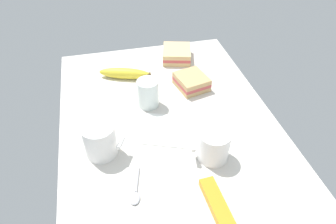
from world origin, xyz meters
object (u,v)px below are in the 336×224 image
object	(u,v)px
coffee_mug_black	(214,145)
banana	(125,73)
glass_of_milk	(148,95)
spoon	(136,192)
snack_bar	(218,205)
sandwich_main	(192,82)
sandwich_side	(177,54)
paper_napkin	(166,130)
coffee_mug_milky	(100,140)

from	to	relation	value
coffee_mug_black	banana	world-z (taller)	coffee_mug_black
coffee_mug_black	glass_of_milk	world-z (taller)	glass_of_milk
glass_of_milk	spoon	size ratio (longest dim) A/B	0.82
banana	snack_bar	size ratio (longest dim) A/B	1.25
sandwich_main	glass_of_milk	world-z (taller)	glass_of_milk
snack_bar	banana	bearing A→B (deg)	-169.45
sandwich_side	sandwich_main	bearing A→B (deg)	0.76
spoon	banana	bearing A→B (deg)	175.40
coffee_mug_black	spoon	distance (cm)	23.05
glass_of_milk	paper_napkin	world-z (taller)	glass_of_milk
coffee_mug_black	coffee_mug_milky	size ratio (longest dim) A/B	0.96
glass_of_milk	banana	xyz separation A→B (cm)	(-16.57, -5.31, -2.04)
spoon	paper_napkin	distance (cm)	22.73
coffee_mug_black	sandwich_side	bearing A→B (deg)	176.31
coffee_mug_black	paper_napkin	world-z (taller)	coffee_mug_black
spoon	snack_bar	bearing A→B (deg)	64.29
paper_napkin	spoon	bearing A→B (deg)	-31.38
coffee_mug_milky	spoon	size ratio (longest dim) A/B	0.98
banana	spoon	size ratio (longest dim) A/B	1.67
coffee_mug_black	spoon	size ratio (longest dim) A/B	0.94
sandwich_main	sandwich_side	xyz separation A→B (cm)	(-18.89, -0.25, 0.00)
banana	spoon	bearing A→B (deg)	-4.60
glass_of_milk	spoon	world-z (taller)	glass_of_milk
paper_napkin	sandwich_side	bearing A→B (deg)	160.75
spoon	sandwich_main	bearing A→B (deg)	146.53
banana	snack_bar	world-z (taller)	banana
coffee_mug_black	snack_bar	bearing A→B (deg)	-15.21
coffee_mug_milky	glass_of_milk	size ratio (longest dim) A/B	1.20
coffee_mug_milky	sandwich_main	world-z (taller)	coffee_mug_milky
banana	paper_napkin	xyz separation A→B (cm)	(29.38, 7.91, -1.79)
coffee_mug_black	sandwich_side	xyz separation A→B (cm)	(-50.49, 3.25, -2.21)
coffee_mug_milky	spoon	world-z (taller)	coffee_mug_milky
coffee_mug_milky	sandwich_side	bearing A→B (deg)	143.01
coffee_mug_black	banana	xyz separation A→B (cm)	(-42.22, -17.80, -2.47)
paper_napkin	coffee_mug_milky	bearing A→B (deg)	-76.32
sandwich_main	sandwich_side	world-z (taller)	same
banana	sandwich_main	bearing A→B (deg)	63.51
coffee_mug_milky	glass_of_milk	xyz separation A→B (cm)	(-17.34, 16.02, -0.90)
coffee_mug_milky	sandwich_side	xyz separation A→B (cm)	(-42.19, 31.77, -2.67)
coffee_mug_milky	paper_napkin	size ratio (longest dim) A/B	0.83
paper_napkin	snack_bar	bearing A→B (deg)	11.75
coffee_mug_black	coffee_mug_milky	world-z (taller)	coffee_mug_milky
glass_of_milk	snack_bar	distance (cm)	41.66
sandwich_side	snack_bar	world-z (taller)	sandwich_side
sandwich_main	paper_napkin	xyz separation A→B (cm)	(18.76, -13.40, -2.05)
spoon	coffee_mug_black	bearing A→B (deg)	106.81
coffee_mug_milky	snack_bar	size ratio (longest dim) A/B	0.74
snack_bar	coffee_mug_milky	bearing A→B (deg)	-136.63
sandwich_main	glass_of_milk	xyz separation A→B (cm)	(5.95, -16.00, 1.77)
snack_bar	sandwich_side	bearing A→B (deg)	170.69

